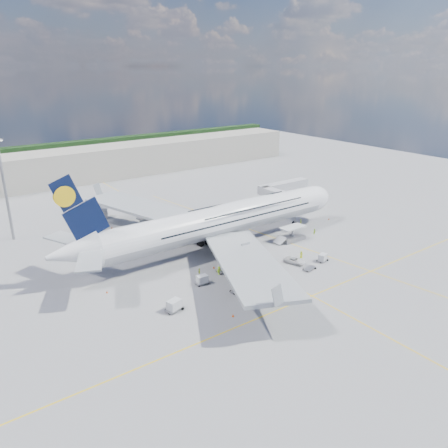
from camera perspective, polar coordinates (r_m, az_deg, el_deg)
ground at (r=99.47m, az=2.98°, el=-4.79°), size 300.00×300.00×0.00m
taxi_line_main at (r=99.46m, az=2.98°, el=-4.79°), size 0.25×220.00×0.01m
taxi_line_cross at (r=86.55m, az=11.40°, el=-9.18°), size 120.00×0.25×0.01m
taxi_line_diag at (r=114.85m, az=5.31°, el=-1.37°), size 14.16×99.06×0.01m
airliner at (r=104.41m, az=-0.28°, el=0.53°), size 77.26×79.15×23.71m
jet_bridge at (r=130.53m, az=7.51°, el=4.33°), size 18.80×12.10×8.50m
cargo_loader at (r=111.39m, az=8.82°, el=-1.53°), size 8.53×3.20×3.67m
light_mast at (r=119.73m, az=-26.69°, el=4.09°), size 3.00×0.70×25.50m
terminal at (r=178.24m, az=-16.63°, el=7.58°), size 180.00×16.00×12.00m
tree_line at (r=234.45m, az=-11.14°, el=10.33°), size 160.00×6.00×8.00m
dolly_row_a at (r=80.13m, az=-6.53°, el=-10.48°), size 3.74×2.68×2.13m
dolly_row_b at (r=86.21m, az=1.72°, el=-8.64°), size 3.25×2.54×0.42m
dolly_row_c at (r=94.02m, az=-0.00°, el=-6.03°), size 3.51×2.09×0.49m
dolly_back at (r=88.83m, az=-2.86°, el=-7.25°), size 3.03×1.73×1.87m
dolly_nose_far at (r=96.68m, az=11.10°, el=-5.70°), size 3.34×2.36×0.44m
dolly_nose_near at (r=101.05m, az=12.76°, el=-4.29°), size 3.10×2.30×1.75m
baggage_tug at (r=97.03m, az=3.44°, el=-4.93°), size 3.12×1.84×1.83m
catering_truck_inner at (r=114.68m, az=-4.79°, el=-0.29°), size 7.50×3.35×4.36m
catering_truck_outer at (r=130.87m, az=-16.53°, el=1.50°), size 7.93×5.10×4.39m
service_van at (r=98.93m, az=9.20°, el=-4.75°), size 3.71×5.30×1.34m
crew_nose at (r=122.85m, az=10.01°, el=0.28°), size 0.72×0.77×1.76m
crew_loader at (r=116.50m, az=11.76°, el=-0.99°), size 0.90×0.78×1.56m
crew_wing at (r=92.25m, az=-3.25°, el=-6.29°), size 0.90×1.04×1.68m
crew_van at (r=101.87m, az=10.05°, el=-3.95°), size 0.97×0.94×1.68m
crew_tug at (r=92.55m, az=-0.65°, el=-6.11°), size 1.22×0.75×1.84m
cone_nose at (r=128.81m, az=13.53°, el=0.65°), size 0.39×0.39×0.50m
cone_wing_left_inner at (r=107.65m, az=-7.42°, el=-2.80°), size 0.44×0.44×0.55m
cone_wing_left_outer at (r=122.41m, az=-14.44°, el=-0.46°), size 0.39×0.39×0.49m
cone_wing_right_inner at (r=95.62m, az=-1.33°, el=-5.66°), size 0.40×0.40×0.52m
cone_wing_right_outer at (r=78.38m, az=1.20°, el=-11.85°), size 0.42×0.42×0.54m
cone_tail at (r=88.73m, az=-15.04°, el=-8.57°), size 0.38×0.38×0.48m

